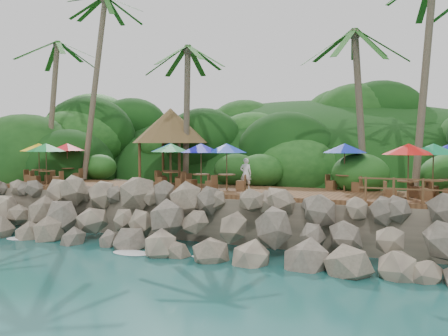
% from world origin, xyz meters
% --- Properties ---
extents(ground, '(140.00, 140.00, 0.00)m').
position_xyz_m(ground, '(0.00, 0.00, 0.00)').
color(ground, '#19514F').
rests_on(ground, ground).
extents(land_base, '(32.00, 25.20, 2.10)m').
position_xyz_m(land_base, '(0.00, 16.00, 1.05)').
color(land_base, gray).
rests_on(land_base, ground).
extents(jungle_hill, '(44.80, 28.00, 15.40)m').
position_xyz_m(jungle_hill, '(0.00, 23.50, 0.00)').
color(jungle_hill, '#143811').
rests_on(jungle_hill, ground).
extents(seawall, '(29.00, 4.00, 2.30)m').
position_xyz_m(seawall, '(0.00, 2.00, 1.15)').
color(seawall, gray).
rests_on(seawall, ground).
extents(terrace, '(26.00, 5.00, 0.20)m').
position_xyz_m(terrace, '(0.00, 6.00, 2.20)').
color(terrace, brown).
rests_on(terrace, land_base).
extents(jungle_foliage, '(44.00, 16.00, 12.00)m').
position_xyz_m(jungle_foliage, '(0.00, 15.00, 0.00)').
color(jungle_foliage, '#143811').
rests_on(jungle_foliage, ground).
extents(foam_line, '(25.20, 0.80, 0.06)m').
position_xyz_m(foam_line, '(0.00, 0.30, 0.03)').
color(foam_line, white).
rests_on(foam_line, ground).
extents(palms, '(32.42, 6.83, 13.18)m').
position_xyz_m(palms, '(0.02, 8.77, 12.00)').
color(palms, brown).
rests_on(palms, ground).
extents(palapa, '(4.80, 4.80, 4.60)m').
position_xyz_m(palapa, '(-5.28, 9.60, 5.79)').
color(palapa, brown).
rests_on(palapa, ground).
extents(dining_clusters, '(24.68, 5.40, 2.38)m').
position_xyz_m(dining_clusters, '(-0.57, 5.98, 4.28)').
color(dining_clusters, brown).
rests_on(dining_clusters, terrace).
extents(waiter, '(0.69, 0.57, 1.63)m').
position_xyz_m(waiter, '(1.10, 6.31, 3.11)').
color(waiter, white).
rests_on(waiter, terrace).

